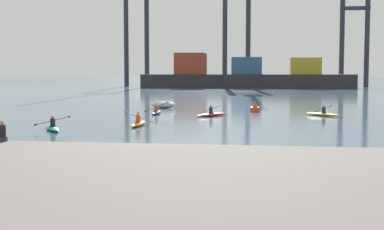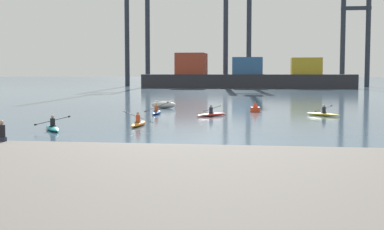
% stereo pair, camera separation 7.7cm
% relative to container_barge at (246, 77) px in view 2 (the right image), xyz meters
% --- Properties ---
extents(ground_plane, '(800.00, 800.00, 0.00)m').
position_rel_container_barge_xyz_m(ground_plane, '(0.14, -101.14, -2.60)').
color(ground_plane, '#425B70').
extents(container_barge, '(47.94, 11.21, 8.05)m').
position_rel_container_barge_xyz_m(container_barge, '(0.00, 0.00, 0.00)').
color(container_barge, '#28282D').
rests_on(container_barge, ground).
extents(gantry_crane_west, '(6.59, 18.19, 39.07)m').
position_rel_container_barge_xyz_m(gantry_crane_west, '(-28.31, 9.52, 16.78)').
color(gantry_crane_west, '#232833').
rests_on(gantry_crane_west, ground).
extents(gantry_crane_west_mid, '(6.97, 17.39, 40.61)m').
position_rel_container_barge_xyz_m(gantry_crane_west_mid, '(-2.72, 9.11, 17.13)').
color(gantry_crane_west_mid, '#232833').
rests_on(gantry_crane_west_mid, ground).
extents(gantry_crane_east_mid, '(7.13, 19.65, 34.11)m').
position_rel_container_barge_xyz_m(gantry_crane_east_mid, '(25.94, 10.52, 13.55)').
color(gantry_crane_east_mid, '#232833').
rests_on(gantry_crane_east_mid, ground).
extents(capsized_dinghy, '(2.72, 1.41, 0.76)m').
position_rel_container_barge_xyz_m(capsized_dinghy, '(-4.98, -72.57, -2.25)').
color(capsized_dinghy, beige).
rests_on(capsized_dinghy, ground).
extents(channel_buoy, '(0.90, 0.90, 1.00)m').
position_rel_container_barge_xyz_m(channel_buoy, '(4.25, -76.35, -2.24)').
color(channel_buoy, red).
rests_on(channel_buoy, ground).
extents(kayak_yellow, '(2.87, 2.79, 0.95)m').
position_rel_container_barge_xyz_m(kayak_yellow, '(9.94, -79.96, -2.43)').
color(kayak_yellow, yellow).
rests_on(kayak_yellow, ground).
extents(kayak_red, '(2.58, 3.04, 0.98)m').
position_rel_container_barge_xyz_m(kayak_red, '(0.85, -81.69, -2.43)').
color(kayak_red, red).
rests_on(kayak_red, ground).
extents(kayak_teal, '(2.29, 3.21, 0.95)m').
position_rel_container_barge_xyz_m(kayak_teal, '(-7.82, -93.78, -2.43)').
color(kayak_teal, teal).
rests_on(kayak_teal, ground).
extents(kayak_orange, '(2.18, 3.40, 1.05)m').
position_rel_container_barge_xyz_m(kayak_orange, '(-3.20, -90.29, -2.43)').
color(kayak_orange, orange).
rests_on(kayak_orange, ground).
extents(kayak_blue, '(2.16, 3.43, 1.08)m').
position_rel_container_barge_xyz_m(kayak_blue, '(-4.15, -79.99, -2.43)').
color(kayak_blue, '#2856B2').
rests_on(kayak_blue, ground).
extents(stone_quay, '(80.00, 20.00, 0.72)m').
position_rel_container_barge_xyz_m(stone_quay, '(0.14, -114.26, -2.24)').
color(stone_quay, '#605B56').
rests_on(stone_quay, ground).
extents(seated_onlooker, '(0.32, 0.30, 0.90)m').
position_rel_container_barge_xyz_m(seated_onlooker, '(-5.52, -104.56, -1.49)').
color(seated_onlooker, '#23283D').
rests_on(seated_onlooker, stone_quay).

